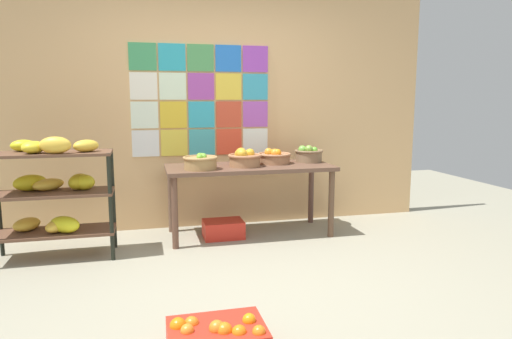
# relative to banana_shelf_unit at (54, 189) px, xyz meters

# --- Properties ---
(ground) EXTENTS (9.60, 9.60, 0.00)m
(ground) POSITION_rel_banana_shelf_unit_xyz_m (1.53, -1.07, -0.62)
(ground) COLOR gray
(back_wall_with_art) EXTENTS (4.89, 0.07, 2.81)m
(back_wall_with_art) POSITION_rel_banana_shelf_unit_xyz_m (1.53, 0.77, 0.79)
(back_wall_with_art) COLOR tan
(back_wall_with_art) RESTS_ON ground
(banana_shelf_unit) EXTENTS (1.01, 0.47, 1.09)m
(banana_shelf_unit) POSITION_rel_banana_shelf_unit_xyz_m (0.00, 0.00, 0.00)
(banana_shelf_unit) COLOR black
(banana_shelf_unit) RESTS_ON ground
(display_table) EXTENTS (1.69, 0.70, 0.72)m
(display_table) POSITION_rel_banana_shelf_unit_xyz_m (1.82, 0.28, 0.02)
(display_table) COLOR brown
(display_table) RESTS_ON ground
(fruit_basket_centre) EXTENTS (0.35, 0.35, 0.16)m
(fruit_basket_centre) POSITION_rel_banana_shelf_unit_xyz_m (2.11, 0.37, 0.18)
(fruit_basket_centre) COLOR #A36F4B
(fruit_basket_centre) RESTS_ON display_table
(fruit_basket_back_right) EXTENTS (0.34, 0.34, 0.19)m
(fruit_basket_back_right) POSITION_rel_banana_shelf_unit_xyz_m (1.76, 0.23, 0.19)
(fruit_basket_back_right) COLOR #A2714B
(fruit_basket_back_right) RESTS_ON display_table
(fruit_basket_back_left) EXTENTS (0.34, 0.34, 0.15)m
(fruit_basket_back_left) POSITION_rel_banana_shelf_unit_xyz_m (1.30, 0.15, 0.18)
(fruit_basket_back_left) COLOR #A47E4B
(fruit_basket_back_left) RESTS_ON display_table
(fruit_basket_right) EXTENTS (0.31, 0.31, 0.18)m
(fruit_basket_right) POSITION_rel_banana_shelf_unit_xyz_m (2.50, 0.40, 0.19)
(fruit_basket_right) COLOR #87694B
(fruit_basket_right) RESTS_ON display_table
(produce_crate_under_table) EXTENTS (0.40, 0.29, 0.18)m
(produce_crate_under_table) POSITION_rel_banana_shelf_unit_xyz_m (1.53, 0.23, -0.53)
(produce_crate_under_table) COLOR red
(produce_crate_under_table) RESTS_ON ground
(orange_crate_foreground) EXTENTS (0.54, 0.38, 0.20)m
(orange_crate_foreground) POSITION_rel_banana_shelf_unit_xyz_m (1.13, -1.88, -0.53)
(orange_crate_foreground) COLOR red
(orange_crate_foreground) RESTS_ON ground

